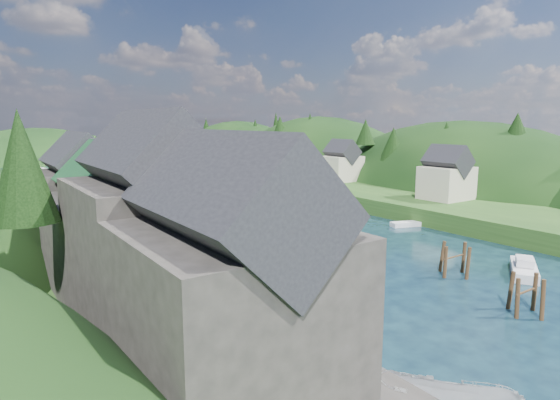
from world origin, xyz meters
TOP-DOWN VIEW (x-y plane):
  - ground at (0.00, 50.00)m, footprint 600.00×600.00m
  - hillside_right at (45.00, 75.00)m, footprint 36.00×245.56m
  - far_hills at (1.22, 174.01)m, footprint 103.00×68.00m
  - hill_trees at (0.66, 65.48)m, footprint 92.29×154.25m
  - quay_left at (-24.00, 20.00)m, footprint 12.00×110.00m
  - terrace_left_grass at (-31.00, 20.00)m, footprint 12.00×110.00m
  - quayside_buildings at (-26.00, 6.39)m, footprint 8.00×35.84m
  - boat_sheds at (-26.00, 39.00)m, footprint 7.00×21.00m
  - terrace_right at (25.00, 40.00)m, footprint 16.00×120.00m
  - right_bank_cottages at (28.00, 48.33)m, footprint 9.00×59.24m
  - piling_cluster_near at (-0.81, -5.23)m, footprint 2.89×2.73m
  - piling_cluster_far at (2.67, 3.29)m, footprint 3.34×3.10m
  - channel_buoy_near at (-0.90, 10.72)m, footprint 0.70×0.70m
  - channel_buoy_far at (-1.10, 20.75)m, footprint 0.70×0.70m
  - moored_boats at (-4.75, 12.37)m, footprint 37.83×94.36m

SIDE VIEW (x-z plane):
  - far_hills at x=1.22m, z-range -32.80..11.20m
  - hillside_right at x=45.00m, z-range -31.41..16.59m
  - ground at x=0.00m, z-range 0.00..0.00m
  - channel_buoy_near at x=-0.90m, z-range -0.07..1.03m
  - channel_buoy_far at x=-1.10m, z-range -0.07..1.03m
  - moored_boats at x=-4.75m, z-range -0.58..1.93m
  - quay_left at x=-24.00m, z-range 0.00..2.00m
  - terrace_right at x=25.00m, z-range 0.00..2.40m
  - piling_cluster_near at x=-0.81m, z-range -0.57..3.03m
  - piling_cluster_far at x=2.67m, z-range -0.57..3.03m
  - terrace_left_grass at x=-31.00m, z-range 0.00..2.50m
  - boat_sheds at x=-26.00m, z-range 1.52..9.02m
  - right_bank_cottages at x=28.00m, z-range 1.64..10.05m
  - quayside_buildings at x=-26.00m, z-range 0.64..13.54m
  - hill_trees at x=0.66m, z-range 5.01..17.13m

